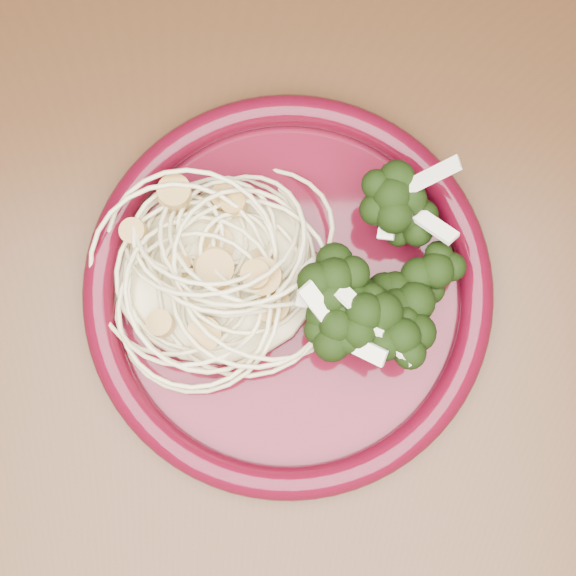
# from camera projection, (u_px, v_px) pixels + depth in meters

# --- Properties ---
(dining_table) EXTENTS (1.20, 0.80, 0.75)m
(dining_table) POSITION_uv_depth(u_px,v_px,m) (153.00, 273.00, 0.66)
(dining_table) COLOR #472814
(dining_table) RESTS_ON ground
(dinner_plate) EXTENTS (0.33, 0.33, 0.02)m
(dinner_plate) POSITION_uv_depth(u_px,v_px,m) (288.00, 290.00, 0.54)
(dinner_plate) COLOR #4B0A17
(dinner_plate) RESTS_ON dining_table
(spaghetti_pile) EXTENTS (0.16, 0.15, 0.03)m
(spaghetti_pile) POSITION_uv_depth(u_px,v_px,m) (218.00, 274.00, 0.53)
(spaghetti_pile) COLOR beige
(spaghetti_pile) RESTS_ON dinner_plate
(scallop_cluster) EXTENTS (0.15, 0.15, 0.04)m
(scallop_cluster) POSITION_uv_depth(u_px,v_px,m) (213.00, 263.00, 0.50)
(scallop_cluster) COLOR #BF9345
(scallop_cluster) RESTS_ON spaghetti_pile
(broccoli_pile) EXTENTS (0.11, 0.16, 0.05)m
(broccoli_pile) POSITION_uv_depth(u_px,v_px,m) (375.00, 303.00, 0.52)
(broccoli_pile) COLOR black
(broccoli_pile) RESTS_ON dinner_plate
(onion_garnish) EXTENTS (0.08, 0.10, 0.06)m
(onion_garnish) POSITION_uv_depth(u_px,v_px,m) (381.00, 295.00, 0.49)
(onion_garnish) COLOR white
(onion_garnish) RESTS_ON broccoli_pile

